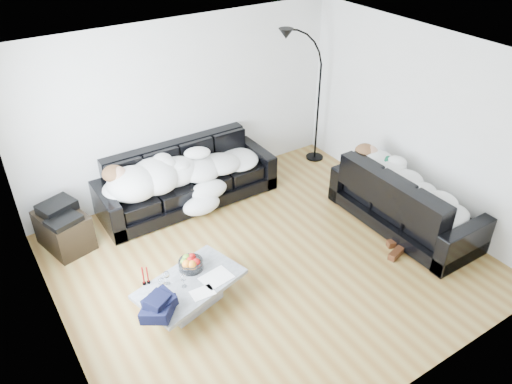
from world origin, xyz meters
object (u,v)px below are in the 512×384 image
fruit_bowl (191,262)px  floor_lamp (318,103)px  sofa_right (406,199)px  wine_glass_c (184,281)px  sleeper_back (187,166)px  sleeper_right (409,186)px  av_cabinet (64,230)px  wine_glass_b (162,285)px  sofa_back (187,177)px  candle_left (143,276)px  coffee_table (191,293)px  stereo (59,211)px  wine_glass_a (167,278)px  shoes (396,248)px  candle_right (148,275)px

fruit_bowl → floor_lamp: 3.76m
sofa_right → wine_glass_c: bearing=86.4°
wine_glass_c → sleeper_back: bearing=62.1°
sleeper_right → av_cabinet: bearing=62.7°
sofa_right → floor_lamp: (0.19, 2.20, 0.59)m
wine_glass_b → wine_glass_c: wine_glass_b is taller
wine_glass_b → wine_glass_c: bearing=-13.9°
sofa_back → candle_left: 2.18m
av_cabinet → floor_lamp: (4.29, 0.09, 0.78)m
coffee_table → wine_glass_c: wine_glass_c is taller
sleeper_right → fruit_bowl: size_ratio=6.37×
sleeper_right → stereo: 4.61m
sleeper_back → sleeper_right: sleeper_right is taller
coffee_table → wine_glass_b: (-0.31, 0.03, 0.27)m
wine_glass_c → stereo: stereo is taller
sofa_right → wine_glass_c: (-3.27, 0.21, -0.00)m
floor_lamp → sleeper_back: bearing=167.3°
sofa_right → coffee_table: (-3.19, 0.23, -0.26)m
wine_glass_b → stereo: (-0.59, 1.85, 0.12)m
stereo → wine_glass_a: bearing=-87.8°
coffee_table → fruit_bowl: bearing=59.4°
fruit_bowl → wine_glass_c: size_ratio=1.73×
wine_glass_c → candle_left: size_ratio=0.68×
shoes → candle_right: bearing=161.0°
candle_left → shoes: size_ratio=0.54×
wine_glass_b → floor_lamp: 4.21m
coffee_table → av_cabinet: size_ratio=1.64×
sofa_back → coffee_table: sofa_back is taller
wine_glass_c → av_cabinet: 2.08m
sleeper_right → candle_left: sleeper_right is taller
wine_glass_c → candle_left: bearing=142.4°
sofa_right → stereo: bearing=62.7°
shoes → floor_lamp: floor_lamp is taller
fruit_bowl → coffee_table: bearing=-120.6°
sleeper_right → wine_glass_c: (-3.27, 0.21, -0.22)m
wine_glass_b → candle_right: candle_right is taller
sofa_right → wine_glass_a: size_ratio=12.18×
wine_glass_a → candle_left: (-0.22, 0.13, 0.03)m
sofa_right → candle_left: size_ratio=8.75×
wine_glass_a → av_cabinet: bearing=111.2°
sleeper_right → wine_glass_b: bearing=85.7°
floor_lamp → shoes: bearing=-119.5°
candle_right → fruit_bowl: bearing=-4.4°
coffee_table → fruit_bowl: size_ratio=4.10×
candle_left → fruit_bowl: bearing=-4.8°
fruit_bowl → wine_glass_a: size_ratio=1.64×
av_cabinet → floor_lamp: bearing=-12.7°
wine_glass_b → wine_glass_c: 0.24m
sleeper_right → floor_lamp: size_ratio=0.89×
candle_left → shoes: 3.27m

